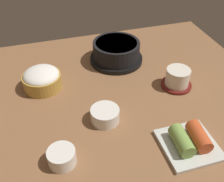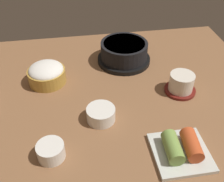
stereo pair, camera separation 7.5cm
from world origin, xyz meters
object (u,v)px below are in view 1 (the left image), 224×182
(kimchi_plate, at_px, (190,141))
(rice_bowl, at_px, (42,79))
(stone_pot, at_px, (116,52))
(banchan_cup_center, at_px, (105,115))
(tea_cup_with_saucer, at_px, (177,78))
(side_bowl_near, at_px, (62,157))

(kimchi_plate, bearing_deg, rice_bowl, 133.12)
(stone_pot, distance_m, kimchi_plate, 0.41)
(stone_pot, bearing_deg, rice_bowl, -163.21)
(rice_bowl, distance_m, kimchi_plate, 0.45)
(rice_bowl, relative_size, banchan_cup_center, 1.52)
(rice_bowl, relative_size, tea_cup_with_saucer, 1.24)
(stone_pot, distance_m, banchan_cup_center, 0.29)
(stone_pot, height_order, tea_cup_with_saucer, stone_pot)
(banchan_cup_center, relative_size, kimchi_plate, 0.59)
(tea_cup_with_saucer, bearing_deg, stone_pot, 125.30)
(rice_bowl, xyz_separation_m, tea_cup_with_saucer, (0.39, -0.11, -0.00))
(rice_bowl, distance_m, side_bowl_near, 0.29)
(banchan_cup_center, bearing_deg, kimchi_plate, -40.16)
(stone_pot, height_order, kimchi_plate, stone_pot)
(kimchi_plate, distance_m, side_bowl_near, 0.30)
(stone_pot, xyz_separation_m, kimchi_plate, (0.05, -0.41, -0.02))
(banchan_cup_center, xyz_separation_m, kimchi_plate, (0.17, -0.14, -0.00))
(stone_pot, xyz_separation_m, tea_cup_with_saucer, (0.13, -0.19, -0.01))
(stone_pot, xyz_separation_m, banchan_cup_center, (-0.11, -0.27, -0.02))
(kimchi_plate, bearing_deg, stone_pot, 97.45)
(rice_bowl, bearing_deg, side_bowl_near, -86.92)
(banchan_cup_center, relative_size, side_bowl_near, 1.19)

